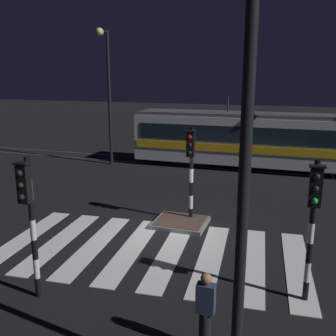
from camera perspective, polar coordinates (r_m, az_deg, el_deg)
The scene contains 12 objects.
ground_plane at distance 13.69m, azimuth -0.23°, elevation -9.51°, with size 120.00×120.00×0.00m, color black.
rail_near at distance 22.83m, azimuth 7.77°, elevation -0.10°, with size 80.00×0.12×0.03m, color #59595E.
rail_far at distance 24.21m, azimuth 8.41°, elevation 0.66°, with size 80.00×0.12×0.03m, color #59595E.
crosswalk_zebra at distance 12.35m, azimuth -2.60°, elevation -12.14°, with size 9.85×5.58×0.02m.
traffic_island at distance 14.31m, azimuth 1.87°, elevation -8.08°, with size 1.89×1.64×0.18m.
traffic_light_kerb_mid_left at distance 9.60m, azimuth -19.90°, elevation -5.63°, with size 0.36×0.42×3.56m.
traffic_light_corner_near_right at distance 9.49m, azimuth 20.67°, elevation -6.06°, with size 0.36×0.42×3.52m.
traffic_light_median_centre at distance 13.94m, azimuth 3.42°, elevation 1.06°, with size 0.36×0.42×3.57m.
street_lamp_trackside_left at distance 23.32m, azimuth -9.00°, elevation 12.39°, with size 0.44×1.21×7.90m.
street_lamp_near_kerb at distance 5.34m, azimuth 11.23°, elevation 5.72°, with size 0.44×1.21×7.39m.
tram at distance 22.88m, azimuth 14.45°, elevation 4.05°, with size 15.65×2.58×4.15m.
pedestrian_waiting_at_kerb at distance 8.04m, azimuth 5.54°, elevation -20.47°, with size 0.36×0.24×1.71m.
Camera 1 is at (4.04, -11.92, 5.37)m, focal length 41.23 mm.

